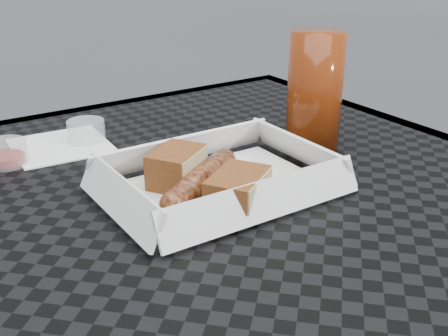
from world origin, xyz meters
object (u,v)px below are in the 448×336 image
drink_glass (315,91)px  patio_table (204,261)px  food_tray (219,188)px  bratwurst (201,181)px

drink_glass → patio_table: bearing=-164.3°
patio_table → drink_glass: bearing=15.7°
patio_table → food_tray: bearing=25.1°
food_tray → bratwurst: (-0.02, -0.00, 0.02)m
bratwurst → food_tray: bearing=4.8°
patio_table → drink_glass: drink_glass is taller
patio_table → bratwurst: bratwurst is taller
patio_table → food_tray: size_ratio=3.64×
drink_glass → food_tray: bearing=-166.0°
food_tray → bratwurst: bratwurst is taller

